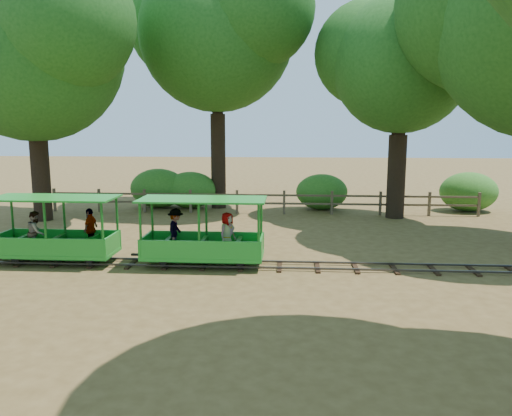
{
  "coord_description": "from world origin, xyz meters",
  "views": [
    {
      "loc": [
        1.28,
        -12.8,
        3.75
      ],
      "look_at": [
        0.34,
        0.5,
        1.51
      ],
      "focal_mm": 35.0,
      "sensor_mm": 36.0,
      "label": 1
    }
  ],
  "objects": [
    {
      "name": "ground",
      "position": [
        0.0,
        0.0,
        0.0
      ],
      "size": [
        90.0,
        90.0,
        0.0
      ],
      "primitive_type": "plane",
      "color": "olive",
      "rests_on": "ground"
    },
    {
      "name": "track",
      "position": [
        0.0,
        0.0,
        0.07
      ],
      "size": [
        22.0,
        1.0,
        0.1
      ],
      "color": "#3F3D3A",
      "rests_on": "ground"
    },
    {
      "name": "carriage_front",
      "position": [
        -5.02,
        -0.02,
        0.75
      ],
      "size": [
        3.32,
        1.36,
        1.73
      ],
      "color": "#209328",
      "rests_on": "track"
    },
    {
      "name": "carriage_rear",
      "position": [
        -1.12,
        0.04,
        0.76
      ],
      "size": [
        3.32,
        1.36,
        1.73
      ],
      "color": "#209328",
      "rests_on": "track"
    },
    {
      "name": "oak_nw",
      "position": [
        -8.53,
        6.09,
        6.86
      ],
      "size": [
        8.56,
        7.53,
        9.93
      ],
      "color": "#2D2116",
      "rests_on": "ground"
    },
    {
      "name": "oak_nc",
      "position": [
        -2.03,
        9.59,
        7.96
      ],
      "size": [
        8.38,
        7.38,
        10.97
      ],
      "color": "#2D2116",
      "rests_on": "ground"
    },
    {
      "name": "oak_ne",
      "position": [
        5.47,
        7.57,
        6.3
      ],
      "size": [
        6.66,
        5.86,
        8.71
      ],
      "color": "#2D2116",
      "rests_on": "ground"
    },
    {
      "name": "fence",
      "position": [
        0.0,
        8.0,
        0.58
      ],
      "size": [
        18.1,
        0.1,
        1.0
      ],
      "color": "brown",
      "rests_on": "ground"
    },
    {
      "name": "shrub_west",
      "position": [
        -3.26,
        9.3,
        0.82
      ],
      "size": [
        2.37,
        1.83,
        1.64
      ],
      "primitive_type": "ellipsoid",
      "color": "#2D6B1E",
      "rests_on": "ground"
    },
    {
      "name": "shrub_mid_w",
      "position": [
        -4.72,
        9.3,
        0.89
      ],
      "size": [
        2.56,
        1.97,
        1.77
      ],
      "primitive_type": "ellipsoid",
      "color": "#2D6B1E",
      "rests_on": "ground"
    },
    {
      "name": "shrub_mid_e",
      "position": [
        2.65,
        9.3,
        0.79
      ],
      "size": [
        2.28,
        1.75,
        1.58
      ],
      "primitive_type": "ellipsoid",
      "color": "#2D6B1E",
      "rests_on": "ground"
    },
    {
      "name": "shrub_east",
      "position": [
        9.0,
        9.3,
        0.85
      ],
      "size": [
        2.47,
        1.9,
        1.71
      ],
      "primitive_type": "ellipsoid",
      "color": "#2D6B1E",
      "rests_on": "ground"
    }
  ]
}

